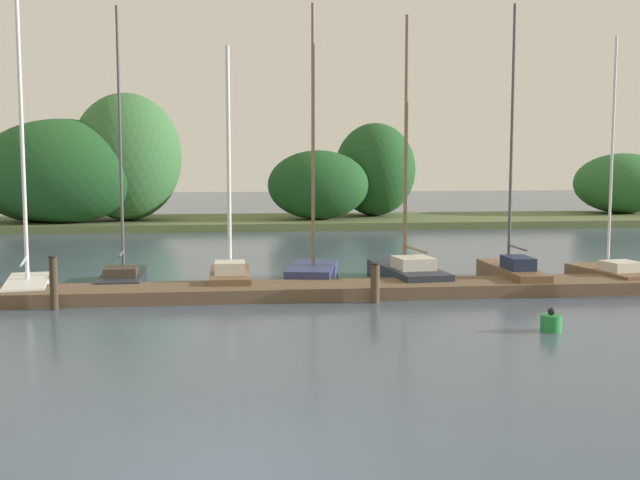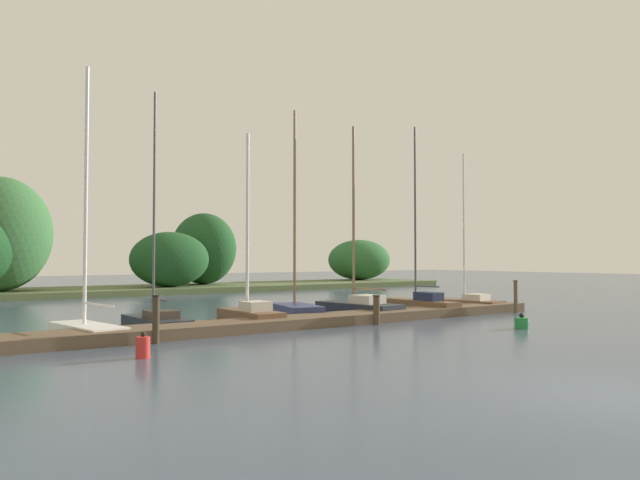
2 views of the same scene
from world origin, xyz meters
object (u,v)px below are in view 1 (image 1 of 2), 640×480
Objects in this scene: sailboat_5 at (313,269)px; mooring_piling_2 at (375,283)px; sailboat_8 at (611,272)px; sailboat_2 at (27,278)px; sailboat_6 at (407,270)px; channel_buoy_0 at (551,322)px; sailboat_3 at (123,275)px; sailboat_7 at (511,270)px; mooring_piling_1 at (54,283)px; sailboat_4 at (230,274)px.

mooring_piling_2 is (1.26, -3.43, 0.11)m from sailboat_5.
sailboat_2 is at bearing 80.30° from sailboat_8.
sailboat_5 reaches higher than mooring_piling_2.
sailboat_5 is at bearing 74.94° from sailboat_6.
sailboat_8 is at bearing 53.66° from channel_buoy_0.
sailboat_5 reaches higher than channel_buoy_0.
sailboat_6 is (8.44, -0.51, 0.07)m from sailboat_3.
sailboat_7 reaches higher than mooring_piling_1.
sailboat_5 is at bearing 26.27° from mooring_piling_1.
sailboat_3 is at bearing 152.99° from mooring_piling_2.
sailboat_2 is 7.83× the size of mooring_piling_2.
sailboat_3 is 7.73× the size of mooring_piling_2.
sailboat_4 is 5.31m from sailboat_6.
sailboat_2 is 2.82m from mooring_piling_1.
sailboat_5 is 1.04× the size of sailboat_6.
sailboat_4 is 0.87× the size of sailboat_6.
sailboat_6 reaches higher than mooring_piling_1.
sailboat_7 is at bearing -97.20° from sailboat_3.
sailboat_3 is 6.02× the size of mooring_piling_1.
sailboat_7 is at bearing 79.45° from sailboat_8.
sailboat_5 is 8.49m from channel_buoy_0.
mooring_piling_1 is 8.13m from mooring_piling_2.
sailboat_5 reaches higher than sailboat_7.
sailboat_3 reaches higher than sailboat_8.
sailboat_2 reaches higher than sailboat_8.
sailboat_4 is 8.35m from sailboat_7.
mooring_piling_1 is (-12.72, -2.40, 0.25)m from sailboat_7.
sailboat_2 is 6.10× the size of mooring_piling_1.
channel_buoy_0 is (-4.53, -6.16, -0.14)m from sailboat_8.
mooring_piling_2 reaches higher than channel_buoy_0.
sailboat_4 is at bearing 144.91° from mooring_piling_2.
sailboat_4 reaches higher than mooring_piling_2.
sailboat_7 is at bearing -86.46° from sailboat_5.
sailboat_7 is (5.85, -0.99, 0.01)m from sailboat_5.
sailboat_2 is at bearing 91.09° from sailboat_4.
sailboat_3 is at bearing 76.41° from sailboat_8.
channel_buoy_0 is (11.31, -3.84, -0.49)m from mooring_piling_1.
sailboat_7 is 15.74× the size of channel_buoy_0.
sailboat_4 is at bearing 87.53° from sailboat_6.
sailboat_4 is (5.63, 0.09, -0.01)m from sailboat_2.
sailboat_5 is 1.13× the size of sailboat_8.
sailboat_2 is at bearing 109.33° from sailboat_5.
sailboat_6 is 3.38m from mooring_piling_2.
sailboat_8 is at bearing -83.66° from sailboat_5.
sailboat_5 reaches higher than sailboat_4.
sailboat_2 is 1.01× the size of sailboat_3.
channel_buoy_0 is at bearing -172.86° from sailboat_6.
sailboat_2 is at bearing 153.19° from channel_buoy_0.
channel_buoy_0 is at bearing -135.30° from sailboat_5.
channel_buoy_0 is at bearing -127.83° from sailboat_3.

